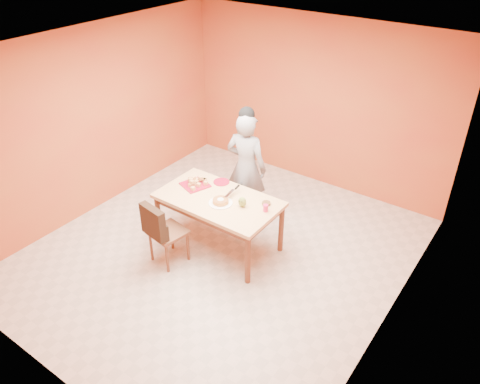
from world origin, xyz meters
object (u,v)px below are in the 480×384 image
Objects in this scene: person at (246,168)px; red_dinner_plate at (221,182)px; pastry_platter at (195,185)px; magenta_glass at (266,208)px; dining_table at (218,204)px; sponge_cake at (221,201)px; dining_chair at (167,231)px; checker_tin at (266,203)px; egg_ornament at (242,202)px.

person is 7.53× the size of red_dinner_plate.
pastry_platter is 1.12m from magenta_glass.
dining_table is 0.18m from sponge_cake.
person reaches higher than sponge_cake.
dining_chair reaches higher than sponge_cake.
sponge_cake reaches higher than red_dinner_plate.
person is 1.02m from magenta_glass.
pastry_platter is at bearing 170.41° from dining_table.
dining_chair is 2.79× the size of pastry_platter.
dining_table is 0.68m from magenta_glass.
checker_tin is (0.80, -0.11, 0.01)m from red_dinner_plate.
dining_chair is at bearing -126.98° from sponge_cake.
pastry_platter is at bearing -131.41° from red_dinner_plate.
dining_chair is at bearing -117.29° from dining_table.
dining_table is at bearing -157.59° from checker_tin.
dining_chair reaches higher than red_dinner_plate.
magenta_glass is at bearing 18.18° from sponge_cake.
magenta_glass is at bearing -15.31° from red_dinner_plate.
sponge_cake is (0.55, -0.15, 0.03)m from pastry_platter.
dining_chair is 1.29m from magenta_glass.
egg_ornament is at bearing 4.31° from dining_table.
egg_ornament is at bearing 53.30° from dining_chair.
checker_tin is at bearing 133.35° from person.
red_dinner_plate is at bearing 66.71° from person.
egg_ornament reaches higher than checker_tin.
magenta_glass is (0.56, 0.19, 0.01)m from sponge_cake.
red_dinner_plate is at bearing 172.29° from checker_tin.
magenta_glass is (0.30, 0.08, -0.02)m from egg_ornament.
egg_ornament is at bearing -29.03° from red_dinner_plate.
pastry_platter is 3.02× the size of checker_tin.
egg_ornament reaches higher than red_dinner_plate.
person is 0.45m from red_dinner_plate.
dining_chair is 6.69× the size of egg_ornament.
egg_ornament is 0.31m from magenta_glass.
dining_chair is 4.48× the size of sponge_cake.
red_dinner_plate reaches higher than dining_table.
red_dinner_plate is 1.61× the size of egg_ornament.
pastry_platter is (-0.46, 0.08, 0.10)m from dining_table.
sponge_cake is at bearing -161.82° from magenta_glass.
magenta_glass reaches higher than red_dinner_plate.
red_dinner_plate is at bearing 48.59° from pastry_platter.
person is 5.06× the size of pastry_platter.
magenta_glass is 0.85× the size of checker_tin.
person reaches higher than dining_table.
magenta_glass is at bearing 46.51° from dining_chair.
red_dinner_plate is (0.12, 1.00, 0.29)m from dining_chair.
magenta_glass reaches higher than dining_table.
checker_tin is (0.69, -0.54, -0.06)m from person.
egg_ornament is (0.47, -0.76, -0.00)m from person.
dining_table is at bearing 89.06° from person.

